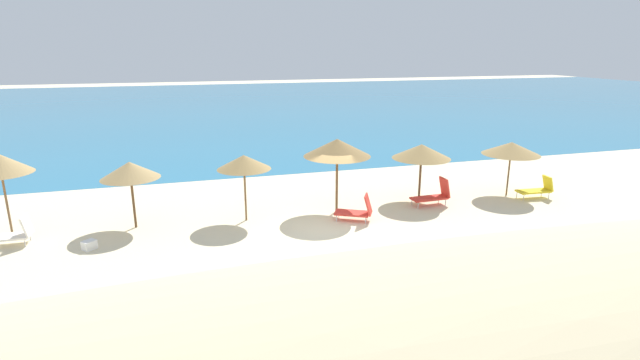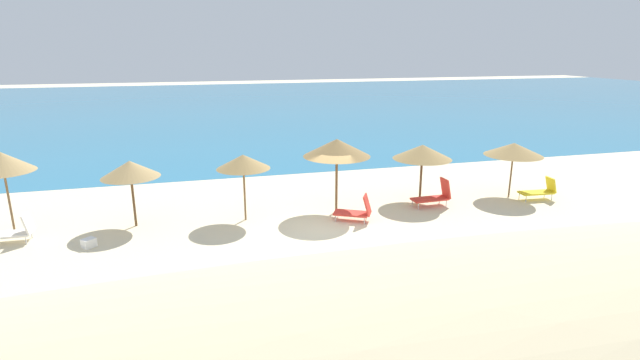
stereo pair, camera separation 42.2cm
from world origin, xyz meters
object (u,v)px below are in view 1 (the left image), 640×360
object	(u,v)px
beach_umbrella_3	(337,148)
lounge_chair_0	(357,210)
beach_umbrella_1	(130,170)
lounge_chair_1	(537,189)
beach_umbrella_2	(244,162)
lounge_chair_2	(434,195)
cooler_box	(89,245)
beach_umbrella_4	(422,151)
lounge_chair_3	(14,233)
beach_umbrella_5	(511,148)

from	to	relation	value
beach_umbrella_3	lounge_chair_0	size ratio (longest dim) A/B	1.94
beach_umbrella_1	lounge_chair_1	distance (m)	16.74
beach_umbrella_2	beach_umbrella_1	bearing A→B (deg)	174.62
beach_umbrella_1	lounge_chair_0	xyz separation A→B (m)	(8.05, -1.62, -1.74)
lounge_chair_1	lounge_chair_2	distance (m)	4.85
beach_umbrella_1	lounge_chair_0	bearing A→B (deg)	-11.35
beach_umbrella_3	cooler_box	distance (m)	9.34
beach_umbrella_4	lounge_chair_0	xyz separation A→B (m)	(-3.42, -1.61, -1.74)
lounge_chair_0	lounge_chair_2	xyz separation A→B (m)	(3.73, 0.89, 0.02)
cooler_box	lounge_chair_0	bearing A→B (deg)	0.45
lounge_chair_1	beach_umbrella_3	bearing A→B (deg)	89.75
lounge_chair_1	cooler_box	distance (m)	17.93
lounge_chair_1	lounge_chair_3	distance (m)	20.35
beach_umbrella_3	lounge_chair_0	xyz separation A→B (m)	(0.43, -1.22, -2.20)
beach_umbrella_5	lounge_chair_2	world-z (taller)	beach_umbrella_5
beach_umbrella_4	lounge_chair_1	size ratio (longest dim) A/B	1.59
lounge_chair_3	cooler_box	size ratio (longest dim) A/B	3.30
beach_umbrella_3	beach_umbrella_4	bearing A→B (deg)	5.71
beach_umbrella_1	beach_umbrella_5	xyz separation A→B (m)	(15.61, -0.39, -0.03)
beach_umbrella_5	lounge_chair_0	distance (m)	7.85
beach_umbrella_2	beach_umbrella_3	size ratio (longest dim) A/B	0.86
beach_umbrella_3	cooler_box	bearing A→B (deg)	-171.75
beach_umbrella_2	lounge_chair_2	world-z (taller)	beach_umbrella_2
beach_umbrella_1	lounge_chair_2	xyz separation A→B (m)	(11.78, -0.73, -1.72)
beach_umbrella_2	lounge_chair_1	size ratio (longest dim) A/B	1.64
lounge_chair_1	lounge_chair_3	size ratio (longest dim) A/B	1.16
beach_umbrella_1	beach_umbrella_5	size ratio (longest dim) A/B	1.00
beach_umbrella_2	lounge_chair_3	distance (m)	7.95
beach_umbrella_2	lounge_chair_1	distance (m)	12.78
beach_umbrella_3	beach_umbrella_5	bearing A→B (deg)	0.08
beach_umbrella_1	lounge_chair_3	bearing A→B (deg)	-170.86
beach_umbrella_3	lounge_chair_2	world-z (taller)	beach_umbrella_3
beach_umbrella_5	beach_umbrella_3	bearing A→B (deg)	-179.92
beach_umbrella_1	lounge_chair_1	bearing A→B (deg)	-3.79
beach_umbrella_2	beach_umbrella_4	xyz separation A→B (m)	(7.48, 0.37, -0.12)
beach_umbrella_1	beach_umbrella_3	size ratio (longest dim) A/B	0.83
lounge_chair_3	lounge_chair_1	bearing A→B (deg)	-90.36
beach_umbrella_1	beach_umbrella_4	world-z (taller)	beach_umbrella_1
lounge_chair_2	lounge_chair_3	world-z (taller)	lounge_chair_2
beach_umbrella_1	lounge_chair_0	distance (m)	8.39
beach_umbrella_4	beach_umbrella_3	bearing A→B (deg)	-174.29
beach_umbrella_1	lounge_chair_3	xyz separation A→B (m)	(-3.73, -0.60, -1.75)
beach_umbrella_2	cooler_box	bearing A→B (deg)	-166.08
beach_umbrella_5	beach_umbrella_4	bearing A→B (deg)	174.81
beach_umbrella_2	lounge_chair_0	distance (m)	4.63
beach_umbrella_5	lounge_chair_1	bearing A→B (deg)	-35.28
cooler_box	beach_umbrella_1	bearing A→B (deg)	52.43
lounge_chair_1	lounge_chair_2	world-z (taller)	lounge_chair_2
lounge_chair_2	lounge_chair_3	distance (m)	15.51
lounge_chair_2	cooler_box	distance (m)	13.12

